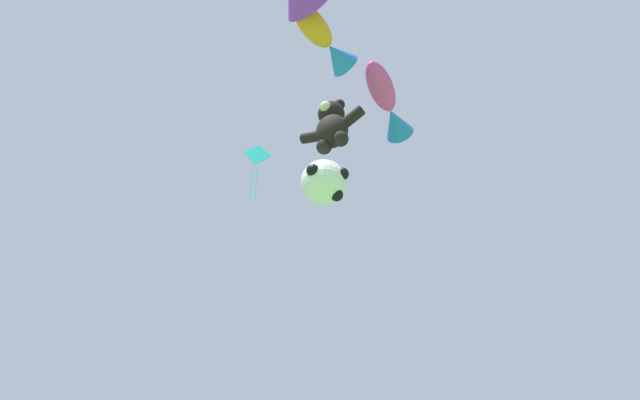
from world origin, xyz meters
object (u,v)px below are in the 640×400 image
object	(u,v)px
teddy_bear_kite	(332,126)
soccer_ball_kite	(324,182)
fish_kite_magenta	(388,105)
fish_kite_tangerine	(326,42)
diamond_kite	(256,160)

from	to	relation	value
teddy_bear_kite	soccer_ball_kite	xyz separation A→B (m)	(-0.39, 0.27, -1.70)
fish_kite_magenta	fish_kite_tangerine	size ratio (longest dim) A/B	1.35
teddy_bear_kite	diamond_kite	world-z (taller)	diamond_kite
fish_kite_magenta	diamond_kite	distance (m)	5.63
fish_kite_magenta	diamond_kite	world-z (taller)	diamond_kite
teddy_bear_kite	fish_kite_tangerine	size ratio (longest dim) A/B	1.01
soccer_ball_kite	fish_kite_tangerine	world-z (taller)	fish_kite_tangerine
fish_kite_tangerine	diamond_kite	xyz separation A→B (m)	(-4.85, 3.45, 2.55)
diamond_kite	soccer_ball_kite	bearing A→B (deg)	-20.64
soccer_ball_kite	fish_kite_tangerine	distance (m)	3.21
soccer_ball_kite	fish_kite_tangerine	size ratio (longest dim) A/B	0.64
fish_kite_magenta	soccer_ball_kite	bearing A→B (deg)	-161.00
teddy_bear_kite	diamond_kite	xyz separation A→B (m)	(-3.95, 1.61, 2.89)
soccer_ball_kite	fish_kite_magenta	distance (m)	3.32
fish_kite_tangerine	fish_kite_magenta	bearing A→B (deg)	80.94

